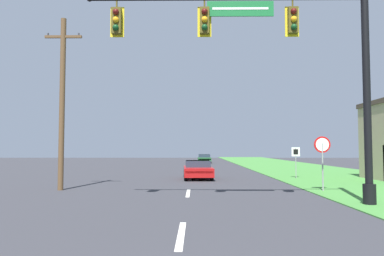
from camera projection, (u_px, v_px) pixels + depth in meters
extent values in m
cube|color=#428438|center=(313.00, 171.00, 32.39)|extent=(10.00, 110.00, 0.04)
cube|color=silver|center=(181.00, 235.00, 8.53)|extent=(0.16, 2.80, 0.01)
cube|color=silver|center=(188.00, 193.00, 16.52)|extent=(0.16, 2.80, 0.01)
cube|color=silver|center=(191.00, 179.00, 24.51)|extent=(0.16, 2.80, 0.01)
cube|color=silver|center=(192.00, 171.00, 32.49)|extent=(0.16, 2.80, 0.01)
cube|color=silver|center=(193.00, 167.00, 40.48)|extent=(0.16, 2.80, 0.01)
cylinder|color=black|center=(369.00, 194.00, 13.03)|extent=(0.44, 0.44, 0.70)
cylinder|color=black|center=(367.00, 91.00, 13.23)|extent=(0.26, 0.26, 7.95)
cube|color=#196B33|center=(240.00, 9.00, 13.44)|extent=(2.39, 0.06, 0.55)
cube|color=white|center=(240.00, 8.00, 13.41)|extent=(2.01, 0.01, 0.08)
cylinder|color=#4C4214|center=(117.00, 3.00, 13.50)|extent=(0.06, 0.06, 0.35)
cube|color=yellow|center=(117.00, 22.00, 13.60)|extent=(0.50, 0.03, 1.11)
cube|color=#4C4214|center=(117.00, 21.00, 13.46)|extent=(0.34, 0.24, 0.95)
sphere|color=#4C0F0C|center=(116.00, 12.00, 13.34)|extent=(0.22, 0.22, 0.22)
sphere|color=orange|center=(116.00, 20.00, 13.32)|extent=(0.22, 0.22, 0.22)
sphere|color=#0F3D19|center=(116.00, 27.00, 13.31)|extent=(0.22, 0.22, 0.22)
cylinder|color=#4C4214|center=(204.00, 3.00, 13.47)|extent=(0.06, 0.06, 0.35)
cube|color=yellow|center=(204.00, 22.00, 13.57)|extent=(0.50, 0.03, 1.11)
cube|color=#4C4214|center=(204.00, 21.00, 13.43)|extent=(0.34, 0.24, 0.95)
sphere|color=#4C0F0C|center=(205.00, 11.00, 13.31)|extent=(0.22, 0.22, 0.22)
sphere|color=orange|center=(205.00, 19.00, 13.29)|extent=(0.22, 0.22, 0.22)
sphere|color=#0F3D19|center=(205.00, 27.00, 13.28)|extent=(0.22, 0.22, 0.22)
cylinder|color=#4C4214|center=(293.00, 3.00, 13.44)|extent=(0.06, 0.06, 0.35)
cube|color=yellow|center=(292.00, 22.00, 13.53)|extent=(0.50, 0.03, 1.11)
cube|color=#4C4214|center=(293.00, 20.00, 13.40)|extent=(0.34, 0.24, 0.95)
sphere|color=#4C0F0C|center=(294.00, 11.00, 13.28)|extent=(0.22, 0.22, 0.22)
sphere|color=orange|center=(294.00, 19.00, 13.26)|extent=(0.22, 0.22, 0.22)
sphere|color=#0F3D19|center=(294.00, 27.00, 13.24)|extent=(0.22, 0.22, 0.22)
cylinder|color=black|center=(208.00, 172.00, 26.03)|extent=(0.22, 0.64, 0.64)
cylinder|color=black|center=(185.00, 173.00, 25.98)|extent=(0.22, 0.64, 0.64)
cylinder|color=black|center=(212.00, 175.00, 23.14)|extent=(0.22, 0.64, 0.64)
cylinder|color=black|center=(186.00, 175.00, 23.09)|extent=(0.22, 0.64, 0.64)
cube|color=#AD1414|center=(198.00, 171.00, 24.57)|extent=(1.99, 4.36, 0.55)
cube|color=#283342|center=(198.00, 164.00, 24.70)|extent=(1.67, 1.87, 0.42)
cube|color=#AD1414|center=(198.00, 161.00, 24.71)|extent=(1.63, 1.83, 0.06)
cube|color=#B71414|center=(199.00, 172.00, 22.46)|extent=(1.68, 0.13, 0.14)
cylinder|color=black|center=(210.00, 160.00, 53.89)|extent=(0.22, 0.64, 0.64)
cylinder|color=black|center=(198.00, 160.00, 53.90)|extent=(0.22, 0.64, 0.64)
cylinder|color=black|center=(210.00, 161.00, 50.68)|extent=(0.22, 0.64, 0.64)
cylinder|color=black|center=(199.00, 161.00, 50.70)|extent=(0.22, 0.64, 0.64)
cube|color=#235B2D|center=(204.00, 159.00, 52.30)|extent=(1.82, 4.61, 0.55)
cube|color=#283342|center=(204.00, 156.00, 52.44)|extent=(1.60, 1.94, 0.42)
cube|color=#235B2D|center=(204.00, 155.00, 52.45)|extent=(1.57, 1.90, 0.06)
cube|color=#B71414|center=(205.00, 159.00, 50.04)|extent=(1.67, 0.06, 0.14)
cylinder|color=gray|center=(323.00, 167.00, 17.28)|extent=(0.07, 0.07, 2.20)
cylinder|color=red|center=(322.00, 145.00, 17.34)|extent=(0.76, 0.04, 0.76)
cylinder|color=white|center=(322.00, 145.00, 17.32)|extent=(0.61, 0.01, 0.61)
cylinder|color=gray|center=(296.00, 163.00, 24.77)|extent=(0.06, 0.06, 2.00)
cube|color=white|center=(296.00, 152.00, 24.81)|extent=(0.55, 0.04, 0.60)
cube|color=black|center=(296.00, 152.00, 24.78)|extent=(0.31, 0.01, 0.34)
cylinder|color=brown|center=(62.00, 103.00, 18.03)|extent=(0.26, 0.26, 8.33)
cube|color=brown|center=(63.00, 37.00, 18.22)|extent=(1.80, 0.12, 0.12)
cylinder|color=#333338|center=(48.00, 34.00, 18.23)|extent=(0.08, 0.08, 0.12)
cylinder|color=#333338|center=(79.00, 34.00, 18.21)|extent=(0.08, 0.08, 0.12)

